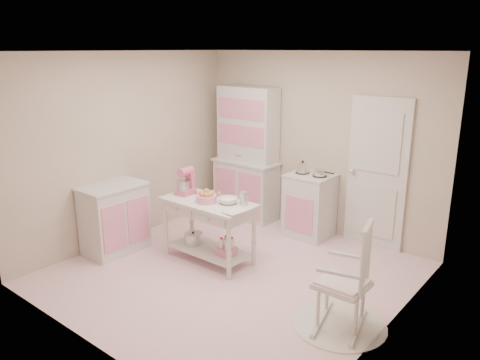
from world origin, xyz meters
name	(u,v)px	position (x,y,z in m)	size (l,w,h in m)	color
room_shell	(232,139)	(0.00, 0.00, 1.65)	(3.84, 3.84, 2.62)	pink
door	(377,174)	(0.95, 1.87, 1.02)	(0.82, 0.05, 2.04)	silver
hutch	(246,154)	(-1.11, 1.66, 1.04)	(1.06, 0.50, 2.08)	silver
stove	(310,205)	(0.09, 1.61, 0.46)	(0.62, 0.57, 0.92)	silver
base_cabinet	(115,219)	(-1.63, -0.48, 0.46)	(0.54, 0.84, 0.92)	silver
lace_rug	(339,325)	(1.53, -0.18, 0.01)	(0.92, 0.92, 0.01)	white
rocking_chair	(343,275)	(1.53, -0.18, 0.55)	(0.48, 0.72, 1.10)	silver
work_table	(209,231)	(-0.47, 0.09, 0.40)	(1.20, 0.60, 0.80)	silver
stand_mixer	(185,182)	(-0.89, 0.11, 0.97)	(0.20, 0.28, 0.34)	#CF577D
cookie_tray	(209,195)	(-0.62, 0.27, 0.81)	(0.34, 0.24, 0.02)	silver
bread_basket	(206,199)	(-0.45, 0.04, 0.85)	(0.25, 0.25, 0.09)	pink
mixing_bowl	(228,201)	(-0.21, 0.17, 0.84)	(0.24, 0.24, 0.07)	white
metal_pitcher	(244,198)	(-0.03, 0.25, 0.89)	(0.10, 0.10, 0.17)	silver
recipe_book	(229,210)	(-0.02, -0.03, 0.81)	(0.17, 0.24, 0.02)	white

